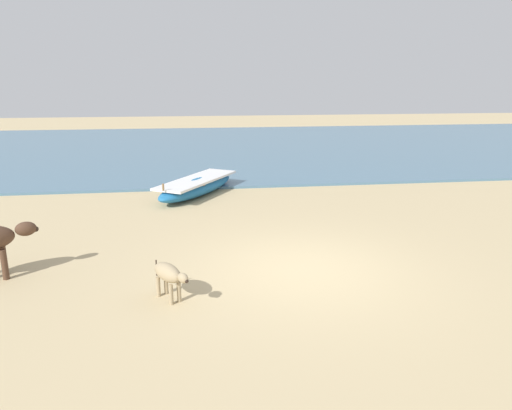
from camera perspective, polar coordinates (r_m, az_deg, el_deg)
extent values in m
plane|color=tan|center=(9.21, 5.64, -7.82)|extent=(80.00, 80.00, 0.00)
cube|color=slate|center=(25.70, -3.24, 7.06)|extent=(60.00, 20.00, 0.08)
ellipsoid|color=#1E669E|center=(15.08, -7.14, 2.21)|extent=(2.98, 3.89, 0.51)
cube|color=white|center=(15.04, -7.17, 3.02)|extent=(2.71, 3.48, 0.07)
cube|color=olive|center=(14.81, -7.75, 2.51)|extent=(0.82, 0.58, 0.04)
cylinder|color=olive|center=(13.53, -11.15, 2.12)|extent=(0.06, 0.06, 0.20)
ellipsoid|color=#4C3323|center=(9.75, -26.04, -2.60)|extent=(0.43, 0.35, 0.27)
sphere|color=#2D2119|center=(9.77, -25.05, -2.65)|extent=(0.13, 0.13, 0.10)
cylinder|color=#4C3323|center=(10.04, -28.14, -5.89)|extent=(0.11, 0.11, 0.57)
cylinder|color=#4C3323|center=(9.80, -28.09, -6.36)|extent=(0.11, 0.11, 0.57)
ellipsoid|color=tan|center=(7.98, -10.61, -8.00)|extent=(0.61, 0.73, 0.30)
ellipsoid|color=tan|center=(7.60, -8.81, -8.71)|extent=(0.24, 0.26, 0.16)
sphere|color=#2D2119|center=(7.53, -8.38, -9.08)|extent=(0.09, 0.09, 0.06)
cylinder|color=tan|center=(7.98, -9.28, -10.31)|extent=(0.07, 0.07, 0.35)
cylinder|color=tan|center=(7.91, -10.21, -10.59)|extent=(0.07, 0.07, 0.35)
cylinder|color=tan|center=(8.29, -10.80, -9.37)|extent=(0.07, 0.07, 0.35)
cylinder|color=tan|center=(8.23, -11.71, -9.63)|extent=(0.07, 0.07, 0.35)
cylinder|color=#2D2119|center=(8.29, -11.93, -7.43)|extent=(0.02, 0.02, 0.28)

